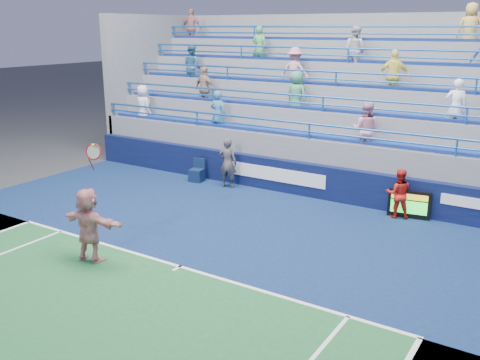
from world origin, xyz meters
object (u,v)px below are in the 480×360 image
Objects in this scene: serve_speed_board at (409,204)px; tennis_player at (89,225)px; line_judge at (228,163)px; ball_girl at (399,194)px; judge_chair at (197,174)px.

serve_speed_board is 8.90m from tennis_player.
tennis_player reaches higher than serve_speed_board.
line_judge is (-6.13, -0.24, 0.45)m from serve_speed_board.
ball_girl is (5.19, 6.87, -0.18)m from tennis_player.
tennis_player is 8.62m from ball_girl.
judge_chair is at bearing -19.66° from ball_girl.
line_judge is at bearing 0.17° from judge_chair.
ball_girl reaches higher than judge_chair.
ball_girl is at bearing 166.55° from line_judge.
line_judge is (1.32, 0.00, 0.61)m from judge_chair.
tennis_player is 6.79m from line_judge.
serve_speed_board is 0.83× the size of ball_girl.
judge_chair is 0.56× the size of ball_girl.
serve_speed_board is at bearing 51.90° from tennis_player.
ball_girl is (5.84, 0.11, -0.14)m from line_judge.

